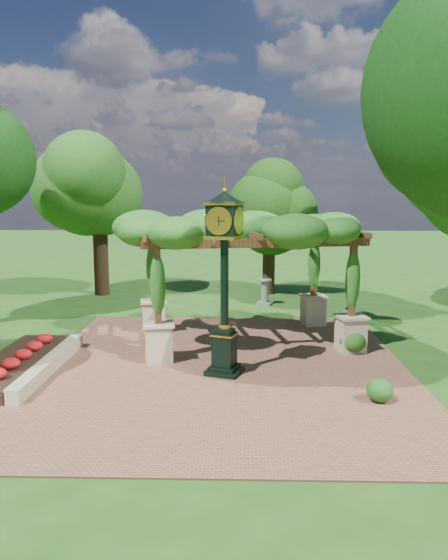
{
  "coord_description": "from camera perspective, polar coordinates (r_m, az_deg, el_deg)",
  "views": [
    {
      "loc": [
        0.44,
        -13.39,
        4.67
      ],
      "look_at": [
        0.0,
        2.5,
        2.2
      ],
      "focal_mm": 35.0,
      "sensor_mm": 36.0,
      "label": 1
    }
  ],
  "objects": [
    {
      "name": "flower_bed",
      "position": [
        15.76,
        -20.87,
        -8.32
      ],
      "size": [
        1.5,
        5.0,
        0.36
      ],
      "primitive_type": "cube",
      "color": "red",
      "rests_on": "ground"
    },
    {
      "name": "brick_plaza",
      "position": [
        15.13,
        -0.16,
        -9.07
      ],
      "size": [
        10.0,
        12.0,
        0.04
      ],
      "primitive_type": "cube",
      "color": "brown",
      "rests_on": "ground"
    },
    {
      "name": "sundial",
      "position": [
        23.58,
        4.29,
        -1.42
      ],
      "size": [
        0.77,
        0.77,
        1.1
      ],
      "rotation": [
        0.0,
        0.0,
        -0.32
      ],
      "color": "gray",
      "rests_on": "ground"
    },
    {
      "name": "pergola",
      "position": [
        17.15,
        2.31,
        4.65
      ],
      "size": [
        7.31,
        5.36,
        4.18
      ],
      "rotation": [
        0.0,
        0.0,
        0.2
      ],
      "color": "beige",
      "rests_on": "brick_plaza"
    },
    {
      "name": "tree_north",
      "position": [
        25.93,
        4.78,
        7.84
      ],
      "size": [
        3.26,
        3.26,
        6.19
      ],
      "color": "#372116",
      "rests_on": "ground"
    },
    {
      "name": "shrub_front",
      "position": [
        13.07,
        15.97,
        -11.0
      ],
      "size": [
        0.64,
        0.64,
        0.54
      ],
      "primitive_type": "ellipsoid",
      "rotation": [
        0.0,
        0.0,
        -0.05
      ],
      "color": "#1D5718",
      "rests_on": "brick_plaza"
    },
    {
      "name": "shrub_back",
      "position": [
        20.09,
        13.16,
        -3.71
      ],
      "size": [
        0.82,
        0.82,
        0.7
      ],
      "primitive_type": "ellipsoid",
      "rotation": [
        0.0,
        0.0,
        -0.05
      ],
      "color": "#205A1A",
      "rests_on": "brick_plaza"
    },
    {
      "name": "tree_west_far",
      "position": [
        26.22,
        -13.0,
        10.05
      ],
      "size": [
        4.15,
        4.15,
        7.77
      ],
      "color": "black",
      "rests_on": "ground"
    },
    {
      "name": "pedestal_clock",
      "position": [
        13.91,
        0.04,
        1.45
      ],
      "size": [
        1.21,
        1.21,
        4.82
      ],
      "rotation": [
        0.0,
        0.0,
        -0.34
      ],
      "color": "black",
      "rests_on": "brick_plaza"
    },
    {
      "name": "shrub_mid",
      "position": [
        16.72,
        13.3,
        -6.24
      ],
      "size": [
        0.79,
        0.79,
        0.7
      ],
      "primitive_type": "ellipsoid",
      "rotation": [
        0.0,
        0.0,
        0.02
      ],
      "color": "#225217",
      "rests_on": "brick_plaza"
    },
    {
      "name": "ground",
      "position": [
        14.18,
        -0.28,
        -10.39
      ],
      "size": [
        120.0,
        120.0,
        0.0
      ],
      "primitive_type": "plane",
      "color": "#1E4714",
      "rests_on": "ground"
    },
    {
      "name": "border_wall",
      "position": [
        15.43,
        -17.75,
        -8.43
      ],
      "size": [
        0.35,
        5.0,
        0.4
      ],
      "primitive_type": "cube",
      "color": "#C6B793",
      "rests_on": "ground"
    }
  ]
}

